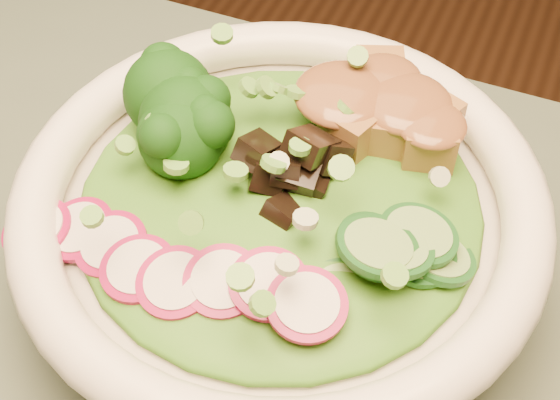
% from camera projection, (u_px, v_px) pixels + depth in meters
% --- Properties ---
extents(salad_bowl, '(0.31, 0.31, 0.08)m').
position_uv_depth(salad_bowl, '(280.00, 224.00, 0.46)').
color(salad_bowl, white).
rests_on(salad_bowl, dining_table).
extents(lettuce_bed, '(0.23, 0.23, 0.03)m').
position_uv_depth(lettuce_bed, '(280.00, 199.00, 0.44)').
color(lettuce_bed, '#256615').
rests_on(lettuce_bed, salad_bowl).
extents(broccoli_florets, '(0.11, 0.11, 0.05)m').
position_uv_depth(broccoli_florets, '(192.00, 116.00, 0.46)').
color(broccoli_florets, black).
rests_on(broccoli_florets, salad_bowl).
extents(radish_slices, '(0.13, 0.09, 0.02)m').
position_uv_depth(radish_slices, '(182.00, 275.00, 0.40)').
color(radish_slices, maroon).
rests_on(radish_slices, salad_bowl).
extents(cucumber_slices, '(0.10, 0.10, 0.04)m').
position_uv_depth(cucumber_slices, '(381.00, 260.00, 0.40)').
color(cucumber_slices, '#8AB363').
rests_on(cucumber_slices, salad_bowl).
extents(mushroom_heap, '(0.10, 0.10, 0.05)m').
position_uv_depth(mushroom_heap, '(297.00, 166.00, 0.44)').
color(mushroom_heap, black).
rests_on(mushroom_heap, salad_bowl).
extents(tofu_cubes, '(0.12, 0.10, 0.04)m').
position_uv_depth(tofu_cubes, '(367.00, 120.00, 0.46)').
color(tofu_cubes, olive).
rests_on(tofu_cubes, salad_bowl).
extents(peanut_sauce, '(0.08, 0.06, 0.02)m').
position_uv_depth(peanut_sauce, '(369.00, 101.00, 0.45)').
color(peanut_sauce, brown).
rests_on(peanut_sauce, tofu_cubes).
extents(scallion_garnish, '(0.22, 0.22, 0.03)m').
position_uv_depth(scallion_garnish, '(280.00, 165.00, 0.42)').
color(scallion_garnish, '#60A339').
rests_on(scallion_garnish, salad_bowl).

